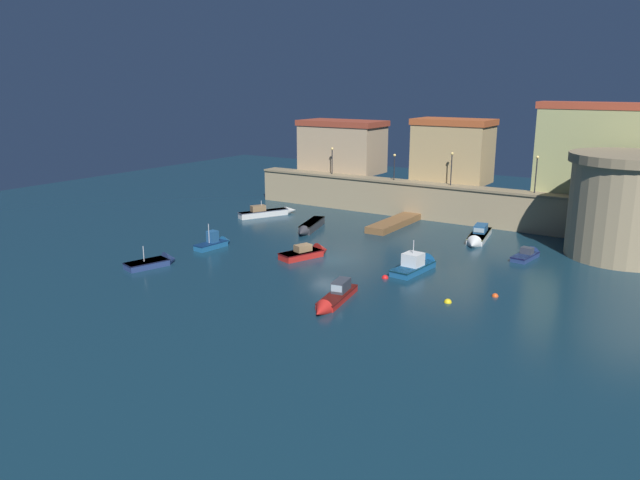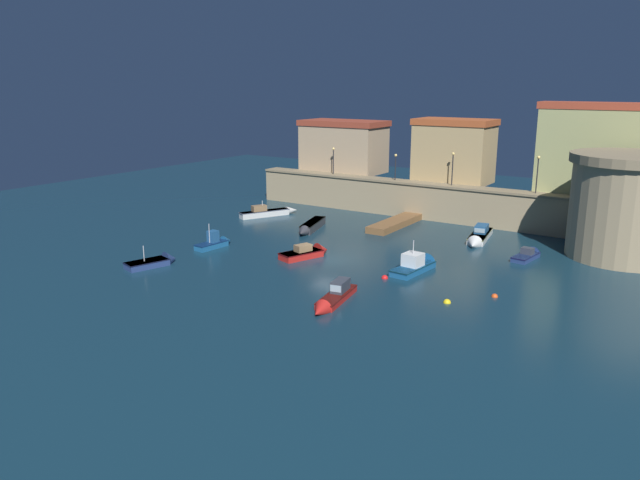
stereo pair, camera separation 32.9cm
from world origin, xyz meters
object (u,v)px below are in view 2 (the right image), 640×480
object	(u,v)px
quay_lamp_2	(453,164)
moored_boat_1	(156,262)
moored_boat_4	(270,212)
quay_lamp_3	(538,169)
fortress_tower	(629,206)
moored_boat_0	(216,242)
moored_boat_2	(479,237)
moored_boat_6	(310,227)
quay_lamp_0	(333,156)
mooring_buoy_2	(385,278)
mooring_buoy_0	(447,303)
moored_boat_7	(529,255)
moored_boat_8	(332,299)
quay_lamp_1	(396,162)
moored_boat_3	(419,264)
moored_boat_5	(309,252)
mooring_buoy_1	(495,297)

from	to	relation	value
quay_lamp_2	moored_boat_1	bearing A→B (deg)	-115.49
moored_boat_4	quay_lamp_3	bearing A→B (deg)	-45.70
fortress_tower	quay_lamp_3	bearing A→B (deg)	150.26
quay_lamp_3	moored_boat_0	size ratio (longest dim) A/B	0.91
moored_boat_2	moored_boat_6	world-z (taller)	moored_boat_2
quay_lamp_0	moored_boat_6	xyz separation A→B (m)	(5.06, -12.48, -5.89)
moored_boat_1	moored_boat_2	xyz separation A→B (m)	(20.27, 23.40, 0.12)
quay_lamp_2	mooring_buoy_2	size ratio (longest dim) A/B	6.77
quay_lamp_0	mooring_buoy_0	world-z (taller)	quay_lamp_0
moored_boat_4	moored_boat_6	distance (m)	8.93
moored_boat_7	moored_boat_8	bearing A→B (deg)	164.39
moored_boat_6	moored_boat_7	distance (m)	22.35
moored_boat_1	moored_boat_7	xyz separation A→B (m)	(26.11, 20.10, -0.01)
moored_boat_0	mooring_buoy_0	distance (m)	24.48
moored_boat_0	quay_lamp_0	bearing A→B (deg)	7.97
moored_boat_4	moored_boat_7	xyz separation A→B (m)	(30.46, -1.22, -0.17)
quay_lamp_1	moored_boat_4	bearing A→B (deg)	-142.62
moored_boat_2	moored_boat_8	bearing A→B (deg)	-15.91
moored_boat_1	moored_boat_6	size ratio (longest dim) A/B	0.68
quay_lamp_1	moored_boat_2	distance (m)	15.68
moored_boat_3	mooring_buoy_0	world-z (taller)	moored_boat_3
moored_boat_0	moored_boat_4	bearing A→B (deg)	22.47
quay_lamp_1	mooring_buoy_2	world-z (taller)	quay_lamp_1
moored_boat_7	moored_boat_8	world-z (taller)	moored_boat_8
moored_boat_7	quay_lamp_2	bearing A→B (deg)	56.14
quay_lamp_0	moored_boat_4	world-z (taller)	quay_lamp_0
quay_lamp_1	quay_lamp_2	size ratio (longest dim) A/B	0.83
mooring_buoy_2	moored_boat_5	bearing A→B (deg)	167.88
moored_boat_4	mooring_buoy_1	world-z (taller)	moored_boat_4
fortress_tower	moored_boat_7	xyz separation A→B (m)	(-6.98, -4.83, -4.41)
quay_lamp_2	moored_boat_0	size ratio (longest dim) A/B	0.86
moored_boat_0	moored_boat_5	size ratio (longest dim) A/B	0.82
quay_lamp_1	moored_boat_0	bearing A→B (deg)	-107.72
fortress_tower	quay_lamp_2	bearing A→B (deg)	163.85
mooring_buoy_1	moored_boat_2	bearing A→B (deg)	113.49
moored_boat_2	fortress_tower	bearing A→B (deg)	87.17
moored_boat_8	moored_boat_2	bearing A→B (deg)	163.60
quay_lamp_3	moored_boat_1	world-z (taller)	quay_lamp_3
moored_boat_7	mooring_buoy_0	bearing A→B (deg)	-178.85
quay_lamp_2	quay_lamp_3	world-z (taller)	quay_lamp_3
quay_lamp_2	moored_boat_8	size ratio (longest dim) A/B	0.57
moored_boat_1	moored_boat_3	bearing A→B (deg)	-43.41
moored_boat_5	moored_boat_7	distance (m)	19.80
quay_lamp_2	moored_boat_0	world-z (taller)	quay_lamp_2
mooring_buoy_2	quay_lamp_3	bearing A→B (deg)	76.27
quay_lamp_3	mooring_buoy_0	bearing A→B (deg)	-88.16
quay_lamp_2	moored_boat_2	xyz separation A→B (m)	(5.81, -6.92, -6.12)
moored_boat_2	moored_boat_6	size ratio (longest dim) A/B	1.07
quay_lamp_0	moored_boat_6	distance (m)	14.70
quay_lamp_3	moored_boat_5	xyz separation A→B (m)	(-14.26, -20.83, -6.27)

